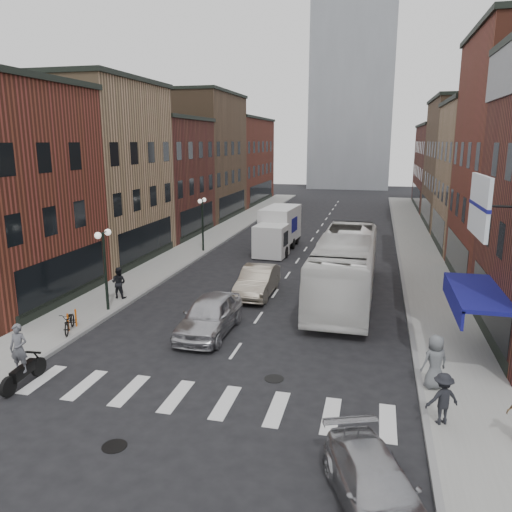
{
  "coord_description": "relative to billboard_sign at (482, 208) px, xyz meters",
  "views": [
    {
      "loc": [
        5.22,
        -17.01,
        8.27
      ],
      "look_at": [
        -0.54,
        6.75,
        2.62
      ],
      "focal_mm": 35.0,
      "sensor_mm": 36.0,
      "label": 1
    }
  ],
  "objects": [
    {
      "name": "awning_blue",
      "position": [
        0.34,
        2.0,
        -3.5
      ],
      "size": [
        1.8,
        5.0,
        0.78
      ],
      "color": "navy",
      "rests_on": "ground"
    },
    {
      "name": "bldg_left_far_b",
      "position": [
        -23.58,
        48.5,
        -0.48
      ],
      "size": [
        10.3,
        16.2,
        11.3
      ],
      "color": "maroon",
      "rests_on": "ground"
    },
    {
      "name": "bldg_left_far_a",
      "position": [
        -23.58,
        34.5,
        0.52
      ],
      "size": [
        10.3,
        12.2,
        13.3
      ],
      "color": "brown",
      "rests_on": "ground"
    },
    {
      "name": "transit_bus",
      "position": [
        -4.81,
        8.65,
        -4.4
      ],
      "size": [
        3.08,
        12.5,
        3.47
      ],
      "primitive_type": "imported",
      "rotation": [
        0.0,
        0.0,
        -0.01
      ],
      "color": "white",
      "rests_on": "ground"
    },
    {
      "name": "sidewalk_right",
      "position": [
        -0.09,
        21.5,
        -6.06
      ],
      "size": [
        3.0,
        74.0,
        0.15
      ],
      "primitive_type": "cube",
      "color": "gray",
      "rests_on": "ground"
    },
    {
      "name": "curb_left",
      "position": [
        -15.59,
        21.5,
        -6.13
      ],
      "size": [
        0.2,
        74.0,
        0.16
      ],
      "primitive_type": "cube",
      "color": "gray",
      "rests_on": "ground"
    },
    {
      "name": "streetlamp_near",
      "position": [
        -15.99,
        3.5,
        -3.22
      ],
      "size": [
        0.32,
        1.22,
        4.11
      ],
      "color": "black",
      "rests_on": "ground"
    },
    {
      "name": "bldg_right_far_b",
      "position": [
        6.41,
        48.5,
        -0.98
      ],
      "size": [
        10.3,
        16.2,
        10.3
      ],
      "color": "#4C1F1B",
      "rests_on": "ground"
    },
    {
      "name": "curb_car",
      "position": [
        -3.03,
        -7.35,
        -5.52
      ],
      "size": [
        3.11,
        4.55,
        1.22
      ],
      "primitive_type": "imported",
      "rotation": [
        0.0,
        0.0,
        0.37
      ],
      "color": "#A5A5AA",
      "rests_on": "ground"
    },
    {
      "name": "streetlamp_far",
      "position": [
        -15.99,
        17.5,
        -3.22
      ],
      "size": [
        0.32,
        1.22,
        4.11
      ],
      "color": "black",
      "rests_on": "ground"
    },
    {
      "name": "ped_right_c",
      "position": [
        -1.19,
        -1.13,
        -5.05
      ],
      "size": [
        1.08,
        0.94,
        1.86
      ],
      "primitive_type": "imported",
      "rotation": [
        0.0,
        0.0,
        3.62
      ],
      "color": "#5C5F64",
      "rests_on": "sidewalk_right"
    },
    {
      "name": "bldg_right_far_a",
      "position": [
        6.41,
        34.5,
        0.02
      ],
      "size": [
        10.3,
        12.2,
        12.3
      ],
      "color": "brown",
      "rests_on": "ground"
    },
    {
      "name": "ped_left_solo",
      "position": [
        -16.37,
        5.36,
        -5.15
      ],
      "size": [
        0.82,
        0.48,
        1.66
      ],
      "primitive_type": "imported",
      "rotation": [
        0.0,
        0.0,
        3.12
      ],
      "color": "black",
      "rests_on": "sidewalk_left"
    },
    {
      "name": "crosswalk_stripes",
      "position": [
        -8.59,
        -3.5,
        -6.13
      ],
      "size": [
        12.0,
        2.2,
        0.01
      ],
      "primitive_type": "cube",
      "color": "silver",
      "rests_on": "ground"
    },
    {
      "name": "box_truck",
      "position": [
        -10.63,
        19.53,
        -4.53
      ],
      "size": [
        2.61,
        7.58,
        3.24
      ],
      "rotation": [
        0.0,
        0.0,
        -0.07
      ],
      "color": "silver",
      "rests_on": "ground"
    },
    {
      "name": "sedan_left_near",
      "position": [
        -10.2,
        2.07,
        -5.3
      ],
      "size": [
        2.02,
        4.93,
        1.68
      ],
      "primitive_type": "imported",
      "rotation": [
        0.0,
        0.0,
        -0.01
      ],
      "color": "silver",
      "rests_on": "ground"
    },
    {
      "name": "bldg_left_mid_b",
      "position": [
        -23.58,
        23.5,
        -0.98
      ],
      "size": [
        10.3,
        10.2,
        10.3
      ],
      "color": "#4C1F1B",
      "rests_on": "ground"
    },
    {
      "name": "sedan_left_far",
      "position": [
        -9.48,
        8.04,
        -5.35
      ],
      "size": [
        1.7,
        4.79,
        1.58
      ],
      "primitive_type": "imported",
      "rotation": [
        0.0,
        0.0,
        0.01
      ],
      "color": "#B0A38F",
      "rests_on": "ground"
    },
    {
      "name": "distant_tower",
      "position": [
        -8.59,
        77.5,
        18.87
      ],
      "size": [
        14.0,
        14.0,
        50.0
      ],
      "primitive_type": "cube",
      "color": "#9399A0",
      "rests_on": "ground"
    },
    {
      "name": "ground",
      "position": [
        -8.59,
        -0.5,
        -6.13
      ],
      "size": [
        160.0,
        160.0,
        0.0
      ],
      "primitive_type": "plane",
      "color": "black",
      "rests_on": "ground"
    },
    {
      "name": "bldg_left_mid_a",
      "position": [
        -23.58,
        13.5,
        0.02
      ],
      "size": [
        10.3,
        10.2,
        12.3
      ],
      "color": "#8E704E",
      "rests_on": "ground"
    },
    {
      "name": "ped_right_a",
      "position": [
        -1.19,
        -3.36,
        -5.2
      ],
      "size": [
        1.13,
        0.87,
        1.57
      ],
      "primitive_type": "imported",
      "rotation": [
        0.0,
        0.0,
        3.56
      ],
      "color": "black",
      "rests_on": "sidewalk_right"
    },
    {
      "name": "parked_bicycle",
      "position": [
        -16.09,
        0.48,
        -5.52
      ],
      "size": [
        1.24,
        1.86,
        0.92
      ],
      "primitive_type": "imported",
      "rotation": [
        0.0,
        0.0,
        0.39
      ],
      "color": "black",
      "rests_on": "sidewalk_left"
    },
    {
      "name": "motorcycle_rider",
      "position": [
        -14.89,
        -4.08,
        -5.07
      ],
      "size": [
        0.66,
        2.24,
        2.28
      ],
      "rotation": [
        0.0,
        0.0,
        0.11
      ],
      "color": "black",
      "rests_on": "ground"
    },
    {
      "name": "sidewalk_left",
      "position": [
        -17.09,
        21.5,
        -6.06
      ],
      "size": [
        3.0,
        74.0,
        0.15
      ],
      "primitive_type": "cube",
      "color": "gray",
      "rests_on": "ground"
    },
    {
      "name": "bike_rack",
      "position": [
        -16.19,
        0.8,
        -5.58
      ],
      "size": [
        0.08,
        0.68,
        0.8
      ],
      "color": "#D8590C",
      "rests_on": "sidewalk_left"
    },
    {
      "name": "curb_right",
      "position": [
        -1.59,
        21.5,
        -6.13
      ],
      "size": [
        0.2,
        74.0,
        0.16
      ],
      "primitive_type": "cube",
      "color": "gray",
      "rests_on": "ground"
    },
    {
      "name": "billboard_sign",
      "position": [
        0.0,
        0.0,
        0.0
      ],
      "size": [
        1.52,
        3.0,
        3.7
      ],
      "color": "black",
      "rests_on": "ground"
    }
  ]
}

